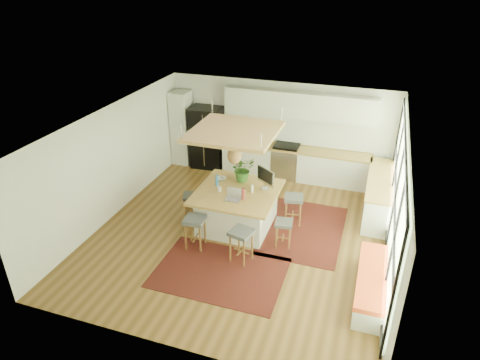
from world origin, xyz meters
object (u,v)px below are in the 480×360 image
(island, at_px, (237,208))
(laptop, at_px, (233,195))
(monitor, at_px, (266,179))
(microwave, at_px, (238,136))
(stool_left_side, at_px, (192,205))
(island_plant, at_px, (243,171))
(stool_right_front, at_px, (283,232))
(fridge, at_px, (207,137))
(stool_near_left, at_px, (195,233))
(stool_right_back, at_px, (293,210))
(stool_near_right, at_px, (241,246))

(island, bearing_deg, laptop, -84.70)
(monitor, distance_m, microwave, 3.03)
(stool_left_side, relative_size, laptop, 1.75)
(stool_left_side, xyz_separation_m, island_plant, (1.12, 0.58, 0.81))
(stool_right_front, height_order, stool_left_side, stool_left_side)
(stool_right_front, height_order, microwave, microwave)
(fridge, bearing_deg, stool_right_front, -50.97)
(stool_near_left, bearing_deg, island, 61.92)
(stool_left_side, bearing_deg, fridge, 104.74)
(island, height_order, stool_near_left, island)
(monitor, bearing_deg, microwave, 155.78)
(stool_right_front, bearing_deg, stool_right_back, 89.70)
(stool_right_front, bearing_deg, fridge, 133.25)
(stool_right_front, relative_size, stool_left_side, 0.97)
(island, relative_size, monitor, 3.25)
(monitor, bearing_deg, stool_near_left, -94.52)
(island_plant, bearing_deg, fridge, 128.72)
(island, xyz_separation_m, laptop, (0.04, -0.42, 0.58))
(island, distance_m, island_plant, 0.89)
(fridge, bearing_deg, stool_right_back, -41.13)
(microwave, xyz_separation_m, island_plant, (0.91, -2.36, 0.08))
(stool_near_right, xyz_separation_m, island_plant, (-0.56, 1.79, 0.81))
(stool_left_side, height_order, laptop, laptop)
(island, relative_size, stool_near_left, 2.51)
(stool_near_left, relative_size, laptop, 2.00)
(stool_right_front, distance_m, laptop, 1.37)
(stool_near_left, relative_size, microwave, 1.52)
(stool_left_side, relative_size, microwave, 1.33)
(stool_near_left, height_order, microwave, microwave)
(stool_right_front, distance_m, microwave, 4.08)
(island_plant, bearing_deg, island, -85.19)
(stool_right_back, relative_size, microwave, 1.50)
(monitor, relative_size, microwave, 1.18)
(fridge, relative_size, stool_near_left, 2.51)
(fridge, height_order, stool_right_front, fridge)
(fridge, distance_m, stool_right_back, 3.99)
(stool_left_side, distance_m, monitor, 1.96)
(fridge, distance_m, stool_right_front, 4.64)
(microwave, bearing_deg, island, -64.74)
(stool_right_front, distance_m, stool_right_back, 0.98)
(stool_right_back, xyz_separation_m, microwave, (-2.19, 2.39, 0.73))
(fridge, height_order, stool_near_right, fridge)
(stool_near_right, height_order, microwave, microwave)
(stool_near_right, bearing_deg, fridge, 120.57)
(fridge, relative_size, stool_right_back, 2.55)
(laptop, bearing_deg, stool_near_left, -132.22)
(stool_right_front, xyz_separation_m, laptop, (-1.18, 0.04, 0.70))
(monitor, relative_size, island_plant, 0.93)
(fridge, relative_size, laptop, 5.04)
(stool_near_right, relative_size, laptop, 2.00)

